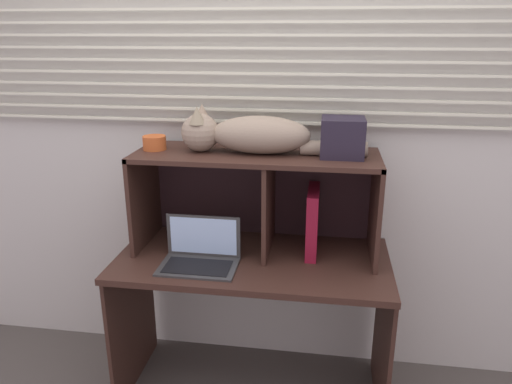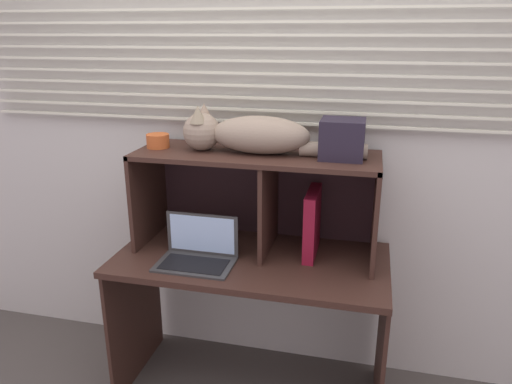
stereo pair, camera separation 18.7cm
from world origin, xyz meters
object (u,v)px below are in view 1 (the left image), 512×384
(laptop, at_px, (200,255))
(storage_box, at_px, (342,137))
(cat, at_px, (248,134))
(binder_upright, at_px, (313,221))
(small_basket, at_px, (154,143))
(book_stack, at_px, (204,240))

(laptop, height_order, storage_box, storage_box)
(cat, distance_m, storage_box, 0.42)
(binder_upright, height_order, storage_box, storage_box)
(cat, bearing_deg, laptop, -132.12)
(cat, distance_m, small_basket, 0.45)
(laptop, height_order, book_stack, laptop)
(storage_box, bearing_deg, small_basket, 180.00)
(cat, height_order, small_basket, cat)
(cat, height_order, storage_box, cat)
(laptop, height_order, small_basket, small_basket)
(book_stack, bearing_deg, cat, 0.33)
(binder_upright, distance_m, book_stack, 0.55)
(binder_upright, height_order, small_basket, small_basket)
(binder_upright, bearing_deg, small_basket, 180.00)
(cat, relative_size, storage_box, 4.46)
(cat, xyz_separation_m, storage_box, (0.42, 0.00, -0.00))
(laptop, xyz_separation_m, small_basket, (-0.26, 0.21, 0.46))
(cat, distance_m, binder_upright, 0.51)
(book_stack, height_order, storage_box, storage_box)
(laptop, bearing_deg, binder_upright, 22.77)
(binder_upright, xyz_separation_m, small_basket, (-0.75, 0.00, 0.35))
(storage_box, bearing_deg, binder_upright, 180.00)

